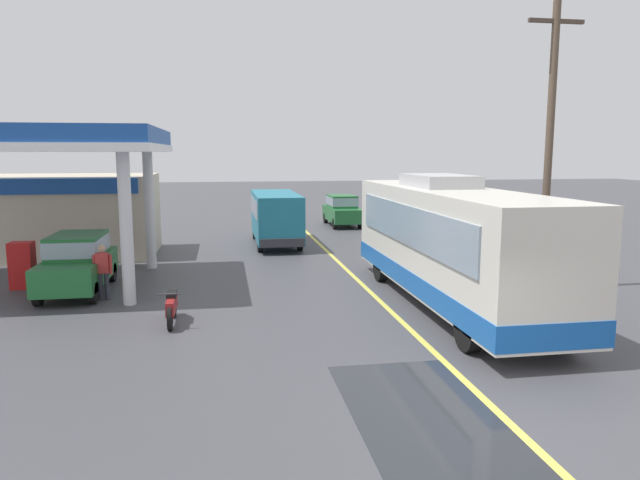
{
  "coord_description": "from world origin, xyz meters",
  "views": [
    {
      "loc": [
        -4.49,
        -7.91,
        4.34
      ],
      "look_at": [
        -1.5,
        10.0,
        1.6
      ],
      "focal_mm": 32.64,
      "sensor_mm": 36.0,
      "label": 1
    }
  ],
  "objects_px": {
    "coach_bus_main": "(450,245)",
    "car_trailing_behind_bus": "(342,209)",
    "motorcycle_parked_forecourt": "(172,306)",
    "pedestrian_near_pump": "(103,269)",
    "minibus_opposing_lane": "(276,214)",
    "car_at_pump": "(78,260)"
  },
  "relations": [
    {
      "from": "minibus_opposing_lane",
      "to": "pedestrian_near_pump",
      "type": "xyz_separation_m",
      "value": [
        -5.99,
        -9.66,
        -0.54
      ]
    },
    {
      "from": "pedestrian_near_pump",
      "to": "car_trailing_behind_bus",
      "type": "bearing_deg",
      "value": 56.92
    },
    {
      "from": "motorcycle_parked_forecourt",
      "to": "pedestrian_near_pump",
      "type": "distance_m",
      "value": 3.57
    },
    {
      "from": "coach_bus_main",
      "to": "minibus_opposing_lane",
      "type": "distance_m",
      "value": 12.44
    },
    {
      "from": "coach_bus_main",
      "to": "minibus_opposing_lane",
      "type": "relative_size",
      "value": 1.8
    },
    {
      "from": "minibus_opposing_lane",
      "to": "pedestrian_near_pump",
      "type": "distance_m",
      "value": 11.38
    },
    {
      "from": "pedestrian_near_pump",
      "to": "minibus_opposing_lane",
      "type": "bearing_deg",
      "value": 58.18
    },
    {
      "from": "motorcycle_parked_forecourt",
      "to": "pedestrian_near_pump",
      "type": "bearing_deg",
      "value": 128.38
    },
    {
      "from": "car_at_pump",
      "to": "motorcycle_parked_forecourt",
      "type": "xyz_separation_m",
      "value": [
        3.16,
        -3.96,
        -0.57
      ]
    },
    {
      "from": "coach_bus_main",
      "to": "motorcycle_parked_forecourt",
      "type": "relative_size",
      "value": 6.13
    },
    {
      "from": "car_at_pump",
      "to": "motorcycle_parked_forecourt",
      "type": "distance_m",
      "value": 5.1
    },
    {
      "from": "car_trailing_behind_bus",
      "to": "coach_bus_main",
      "type": "bearing_deg",
      "value": -92.01
    },
    {
      "from": "coach_bus_main",
      "to": "motorcycle_parked_forecourt",
      "type": "height_order",
      "value": "coach_bus_main"
    },
    {
      "from": "minibus_opposing_lane",
      "to": "pedestrian_near_pump",
      "type": "bearing_deg",
      "value": -121.82
    },
    {
      "from": "coach_bus_main",
      "to": "car_trailing_behind_bus",
      "type": "relative_size",
      "value": 2.63
    },
    {
      "from": "minibus_opposing_lane",
      "to": "motorcycle_parked_forecourt",
      "type": "xyz_separation_m",
      "value": [
        -3.8,
        -12.43,
        -1.03
      ]
    },
    {
      "from": "coach_bus_main",
      "to": "car_trailing_behind_bus",
      "type": "bearing_deg",
      "value": 87.99
    },
    {
      "from": "pedestrian_near_pump",
      "to": "coach_bus_main",
      "type": "bearing_deg",
      "value": -12.23
    },
    {
      "from": "motorcycle_parked_forecourt",
      "to": "coach_bus_main",
      "type": "bearing_deg",
      "value": 4.64
    },
    {
      "from": "minibus_opposing_lane",
      "to": "coach_bus_main",
      "type": "bearing_deg",
      "value": -71.69
    },
    {
      "from": "motorcycle_parked_forecourt",
      "to": "car_trailing_behind_bus",
      "type": "distance_m",
      "value": 20.73
    },
    {
      "from": "car_at_pump",
      "to": "car_trailing_behind_bus",
      "type": "xyz_separation_m",
      "value": [
        11.52,
        15.0,
        0.0
      ]
    }
  ]
}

